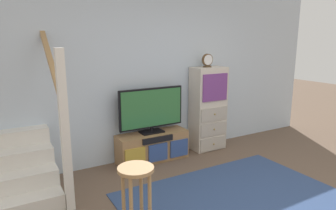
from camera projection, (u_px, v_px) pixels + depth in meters
back_wall at (161, 72)px, 4.91m from camera, size 6.40×0.12×2.70m
area_rug at (236, 200)px, 3.63m from camera, size 2.60×1.80×0.01m
media_console at (153, 147)px, 4.78m from camera, size 1.13×0.38×0.45m
television at (151, 109)px, 4.68m from camera, size 1.06×0.22×0.70m
side_cabinet at (208, 109)px, 5.21m from camera, size 0.58×0.38×1.42m
desk_clock at (207, 61)px, 5.00m from camera, size 0.20×0.08×0.22m
staircase at (15, 162)px, 3.82m from camera, size 1.00×1.36×2.20m
bar_stool_near at (136, 186)px, 2.84m from camera, size 0.34×0.34×0.73m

